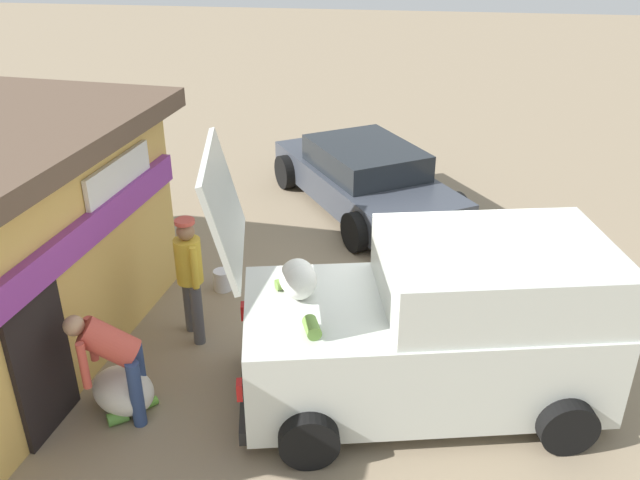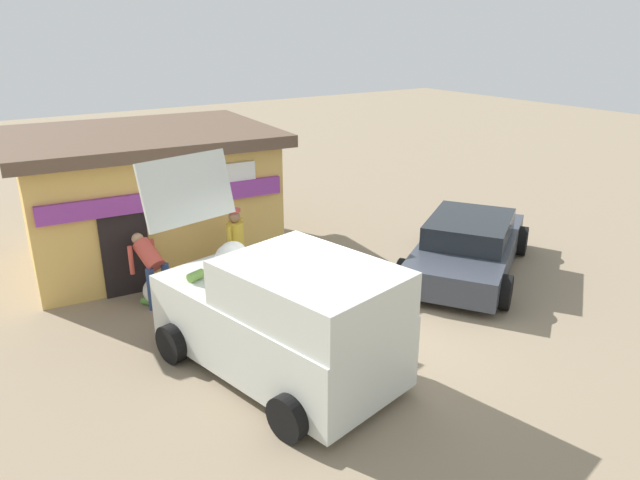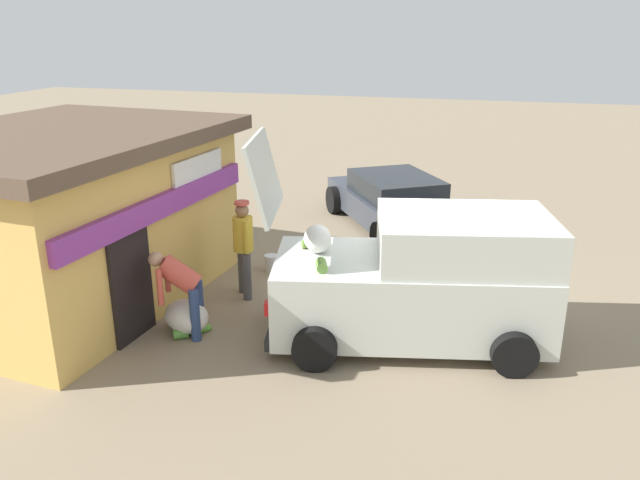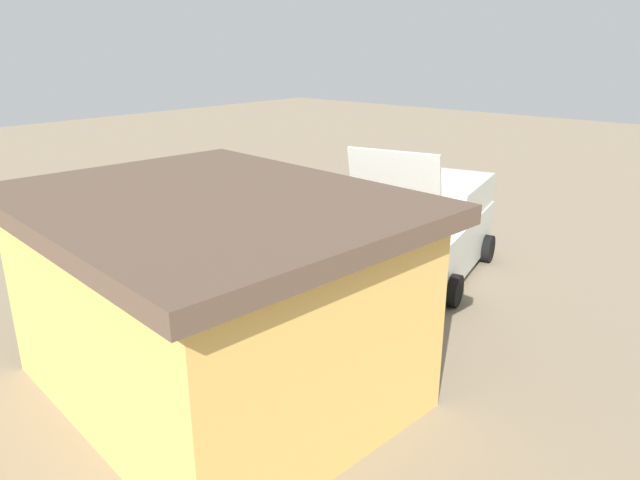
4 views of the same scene
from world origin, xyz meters
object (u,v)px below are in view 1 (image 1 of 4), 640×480
Objects in this scene: customer_bending at (113,354)px; unloaded_banana_pile at (123,391)px; parked_sedan at (365,178)px; delivery_van at (437,325)px; paint_bucket at (223,280)px; vendor_standing at (190,271)px.

customer_bending reaches higher than unloaded_banana_pile.
unloaded_banana_pile is at bearing 159.60° from parked_sedan.
paint_bucket is (1.97, 3.07, -0.81)m from delivery_van.
customer_bending is (-0.87, 3.45, -0.12)m from delivery_van.
delivery_van is at bearing -75.85° from customer_bending.
vendor_standing is 1.66m from customer_bending.
parked_sedan is 4.96m from vendor_standing.
paint_bucket is (-3.34, 1.85, -0.43)m from parked_sedan.
parked_sedan is at bearing -20.40° from unloaded_banana_pile.
delivery_van is 3.73m from paint_bucket.
unloaded_banana_pile is at bearing 102.31° from delivery_van.
paint_bucket is at bearing 151.01° from parked_sedan.
vendor_standing is (-4.56, 1.89, 0.40)m from parked_sedan.
vendor_standing is 1.47m from paint_bucket.
parked_sedan is (5.31, 1.21, -0.38)m from delivery_van.
unloaded_banana_pile is (-1.51, 0.36, -0.74)m from vendor_standing.
parked_sedan is at bearing 12.88° from delivery_van.
delivery_van is 2.65× the size of vendor_standing.
vendor_standing is 5.46× the size of paint_bucket.
delivery_van is at bearing -122.70° from paint_bucket.
unloaded_banana_pile is 2.76m from paint_bucket.
paint_bucket is (1.22, -0.04, -0.83)m from vendor_standing.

